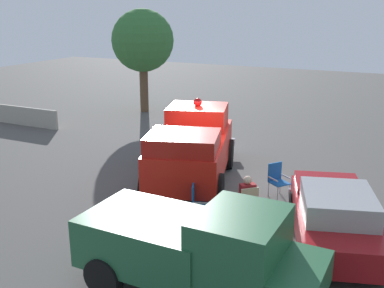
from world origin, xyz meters
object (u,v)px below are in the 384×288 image
(parked_pickup, at_px, (197,248))
(lawn_chair_near_truck, at_px, (248,202))
(vintage_fire_truck, at_px, (193,146))
(classic_hot_rod, at_px, (334,215))
(lawn_chair_by_car, at_px, (277,177))
(spectator_seated, at_px, (246,196))
(lawn_chair_spare, at_px, (198,200))
(oak_tree_left, at_px, (143,41))

(parked_pickup, bearing_deg, lawn_chair_near_truck, 92.20)
(vintage_fire_truck, bearing_deg, parked_pickup, -63.83)
(lawn_chair_near_truck, bearing_deg, parked_pickup, -87.80)
(classic_hot_rod, relative_size, lawn_chair_by_car, 4.62)
(classic_hot_rod, relative_size, spectator_seated, 3.65)
(vintage_fire_truck, height_order, lawn_chair_spare, vintage_fire_truck)
(vintage_fire_truck, bearing_deg, lawn_chair_spare, -62.27)
(vintage_fire_truck, bearing_deg, oak_tree_left, 129.44)
(vintage_fire_truck, height_order, lawn_chair_near_truck, vintage_fire_truck)
(vintage_fire_truck, xyz_separation_m, spectator_seated, (2.49, -2.00, -0.50))
(spectator_seated, bearing_deg, parked_pickup, -86.41)
(parked_pickup, bearing_deg, vintage_fire_truck, 116.17)
(lawn_chair_spare, relative_size, oak_tree_left, 0.19)
(parked_pickup, bearing_deg, oak_tree_left, 124.68)
(lawn_chair_near_truck, bearing_deg, classic_hot_rod, -4.91)
(parked_pickup, bearing_deg, lawn_chair_by_car, 89.30)
(vintage_fire_truck, relative_size, parked_pickup, 1.30)
(lawn_chair_by_car, distance_m, lawn_chair_spare, 2.93)
(lawn_chair_by_car, bearing_deg, lawn_chair_spare, -119.13)
(classic_hot_rod, height_order, oak_tree_left, oak_tree_left)
(spectator_seated, relative_size, oak_tree_left, 0.24)
(lawn_chair_near_truck, height_order, lawn_chair_spare, same)
(classic_hot_rod, distance_m, lawn_chair_near_truck, 2.23)
(lawn_chair_by_car, bearing_deg, parked_pickup, -90.70)
(classic_hot_rod, height_order, spectator_seated, classic_hot_rod)
(lawn_chair_near_truck, height_order, lawn_chair_by_car, same)
(classic_hot_rod, distance_m, spectator_seated, 2.32)
(parked_pickup, distance_m, lawn_chair_by_car, 5.53)
(lawn_chair_by_car, height_order, oak_tree_left, oak_tree_left)
(parked_pickup, distance_m, oak_tree_left, 17.17)
(parked_pickup, height_order, spectator_seated, parked_pickup)
(parked_pickup, relative_size, lawn_chair_spare, 4.75)
(spectator_seated, height_order, oak_tree_left, oak_tree_left)
(lawn_chair_near_truck, relative_size, oak_tree_left, 0.19)
(spectator_seated, bearing_deg, vintage_fire_truck, 141.19)
(vintage_fire_truck, distance_m, lawn_chair_near_truck, 3.38)
(vintage_fire_truck, height_order, spectator_seated, vintage_fire_truck)
(lawn_chair_by_car, xyz_separation_m, lawn_chair_spare, (-1.43, -2.56, 0.00))
(spectator_seated, bearing_deg, lawn_chair_by_car, 81.85)
(classic_hot_rod, xyz_separation_m, spectator_seated, (-2.30, 0.29, -0.05))
(lawn_chair_spare, bearing_deg, lawn_chair_by_car, 60.87)
(vintage_fire_truck, relative_size, lawn_chair_by_car, 6.20)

